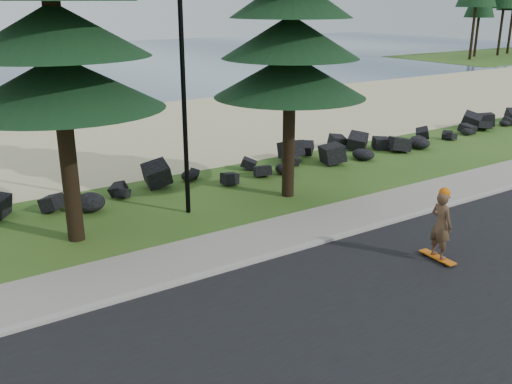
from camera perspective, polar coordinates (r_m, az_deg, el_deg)
ground at (r=15.07m, az=-1.21°, el=-5.59°), size 160.00×160.00×0.00m
road at (r=11.93m, az=10.72°, el=-12.85°), size 160.00×7.00×0.02m
kerb at (r=14.36m, az=0.72°, el=-6.64°), size 160.00×0.20×0.10m
sidewalk at (r=15.21m, az=-1.62°, el=-5.20°), size 160.00×2.00×0.08m
beach_sand at (r=27.84m, az=-17.45°, el=4.92°), size 160.00×15.00×0.01m
seawall_boulders at (r=19.72m, az=-9.95°, el=0.05°), size 60.00×2.40×1.10m
lamp_post at (r=16.67m, az=-7.32°, el=11.42°), size 0.25×0.14×8.14m
skateboarder at (r=14.68m, az=18.01°, el=-3.16°), size 0.45×1.04×1.91m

